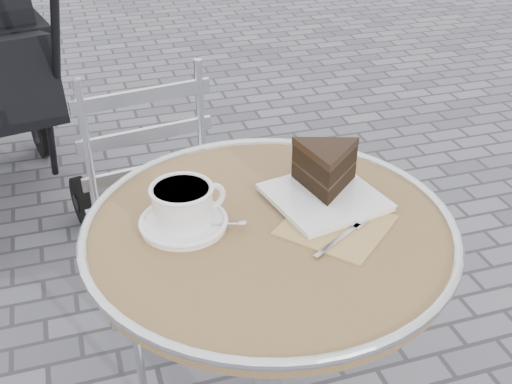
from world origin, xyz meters
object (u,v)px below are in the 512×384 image
object	(u,v)px
bistro_chair	(158,188)
cafe_table	(269,292)
cappuccino_set	(184,209)
cake_plate_set	(326,174)

from	to	relation	value
bistro_chair	cafe_table	bearing A→B (deg)	-84.30
cappuccino_set	bistro_chair	bearing A→B (deg)	75.99
cappuccino_set	cake_plate_set	distance (m)	0.30
cafe_table	bistro_chair	world-z (taller)	bistro_chair
cafe_table	cappuccino_set	distance (m)	0.26
cafe_table	cake_plate_set	bearing A→B (deg)	25.95
cafe_table	cake_plate_set	distance (m)	0.27
cafe_table	bistro_chair	bearing A→B (deg)	103.53
cappuccino_set	bistro_chair	world-z (taller)	bistro_chair
cafe_table	bistro_chair	size ratio (longest dim) A/B	0.88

